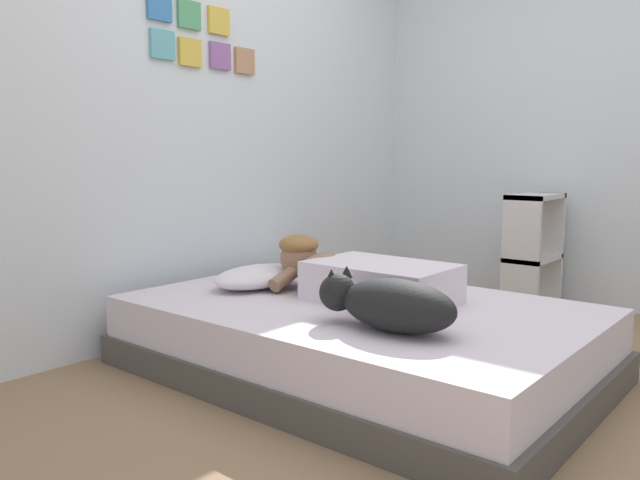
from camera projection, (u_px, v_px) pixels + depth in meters
ground_plane at (456, 391)px, 2.64m from camera, size 11.73×11.73×0.00m
back_wall at (199, 109)px, 3.51m from camera, size 3.86×0.12×2.50m
side_wall_right at (562, 117)px, 4.17m from camera, size 0.10×6.17×2.50m
bed at (358, 338)px, 2.86m from camera, size 1.37×2.06×0.33m
pillow at (258, 276)px, 3.16m from camera, size 0.52×0.32×0.11m
person_lying at (356, 276)px, 2.92m from camera, size 0.43×0.92×0.27m
dog at (390, 304)px, 2.37m from camera, size 0.26×0.57×0.21m
coffee_cup at (318, 277)px, 3.25m from camera, size 0.12×0.09×0.07m
cell_phone at (408, 308)px, 2.71m from camera, size 0.07×0.14×0.01m
bookshelf at (532, 252)px, 4.02m from camera, size 0.45×0.24×0.75m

